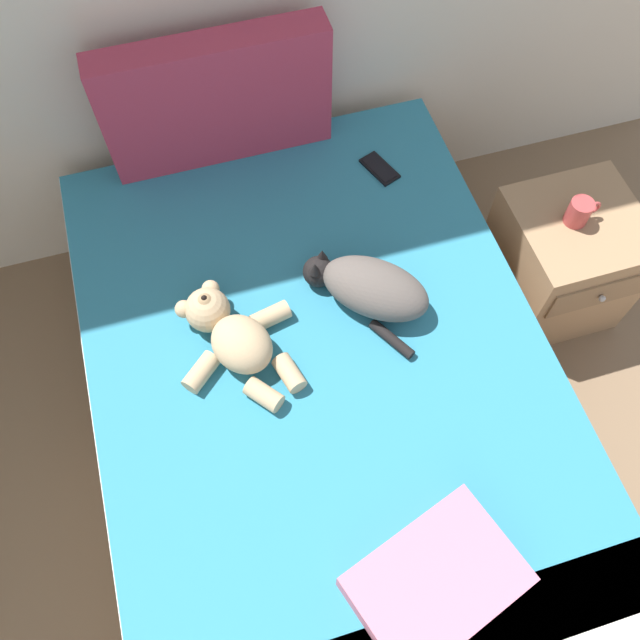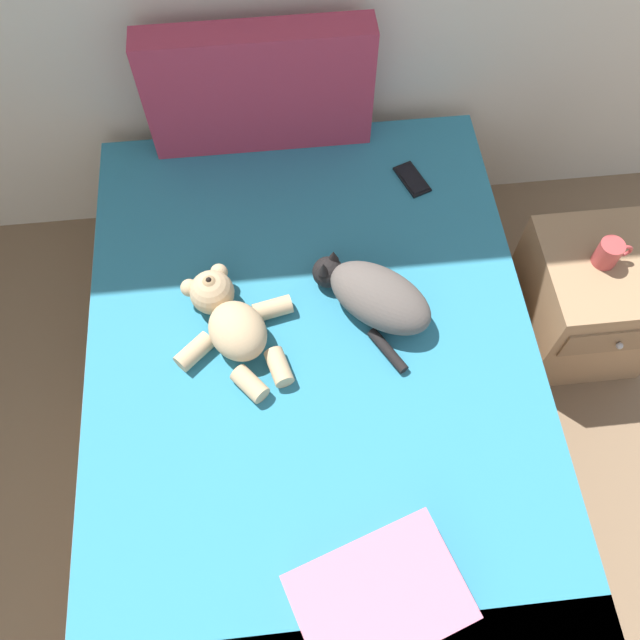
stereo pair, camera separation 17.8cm
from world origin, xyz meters
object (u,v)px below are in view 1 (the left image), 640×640
at_px(patterned_cushion, 217,100).
at_px(cat, 369,287).
at_px(nightstand, 561,261).
at_px(mug, 580,212).
at_px(teddy_bear, 232,335).
at_px(cell_phone, 380,168).
at_px(bed, 324,405).
at_px(throw_pillow, 435,582).

bearing_deg(patterned_cushion, cat, -68.45).
relative_size(patterned_cushion, cat, 1.86).
bearing_deg(nightstand, mug, 163.31).
relative_size(teddy_bear, mug, 3.76).
distance_m(patterned_cushion, mug, 1.28).
bearing_deg(cell_phone, bed, -120.69).
distance_m(patterned_cushion, teddy_bear, 0.81).
xyz_separation_m(teddy_bear, cell_phone, (0.65, 0.53, -0.06)).
xyz_separation_m(patterned_cushion, mug, (1.09, -0.63, -0.22)).
bearing_deg(throw_pillow, bed, 97.85).
distance_m(throw_pillow, mug, 1.32).
bearing_deg(mug, patterned_cushion, 150.09).
height_order(bed, teddy_bear, teddy_bear).
bearing_deg(cell_phone, nightstand, -32.13).
relative_size(patterned_cushion, cell_phone, 4.65).
bearing_deg(bed, cell_phone, 59.31).
relative_size(teddy_bear, cell_phone, 2.76).
bearing_deg(bed, cat, 44.75).
distance_m(nightstand, mug, 0.30).
height_order(bed, nightstand, bed).
distance_m(bed, throw_pillow, 0.73).
xyz_separation_m(patterned_cushion, nightstand, (1.12, -0.64, -0.52)).
height_order(nightstand, mug, mug).
relative_size(nightstand, mug, 4.22).
height_order(teddy_bear, mug, teddy_bear).
relative_size(patterned_cushion, throw_pillow, 1.91).
height_order(patterned_cushion, cell_phone, patterned_cushion).
bearing_deg(cat, nightstand, 7.34).
bearing_deg(nightstand, throw_pillow, -134.61).
distance_m(cell_phone, nightstand, 0.79).
bearing_deg(teddy_bear, patterned_cushion, 79.37).
relative_size(bed, nightstand, 4.04).
xyz_separation_m(bed, nightstand, (1.03, 0.31, -0.02)).
relative_size(bed, mug, 17.03).
height_order(throw_pillow, mug, throw_pillow).
relative_size(patterned_cushion, mug, 6.35).
distance_m(patterned_cushion, cat, 0.81).
relative_size(bed, cell_phone, 12.47).
distance_m(teddy_bear, mug, 1.25).
bearing_deg(mug, cat, -171.73).
distance_m(bed, cat, 0.45).
height_order(throw_pillow, nightstand, throw_pillow).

